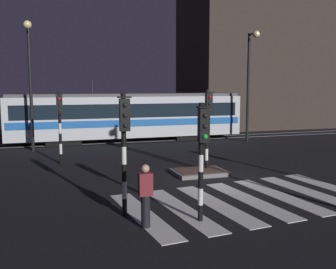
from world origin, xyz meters
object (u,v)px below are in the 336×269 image
traffic_light_median_centre (208,118)px  street_lamp_trackside_right (250,73)px  traffic_light_corner_near_left (124,136)px  traffic_light_kerb_mid_left (202,145)px  tram (128,116)px  street_lamp_trackside_left (30,71)px  traffic_light_corner_far_left (60,117)px  pedestrian_waiting_at_kerb (146,196)px

traffic_light_median_centre → street_lamp_trackside_right: size_ratio=0.50×
traffic_light_median_centre → traffic_light_corner_near_left: traffic_light_median_centre is taller
traffic_light_kerb_mid_left → tram: tram is taller
street_lamp_trackside_left → traffic_light_corner_near_left: bearing=-77.5°
traffic_light_kerb_mid_left → street_lamp_trackside_right: 16.35m
traffic_light_median_centre → tram: size_ratio=0.23×
traffic_light_kerb_mid_left → street_lamp_trackside_left: (-4.68, 13.67, 2.40)m
traffic_light_median_centre → street_lamp_trackside_left: bearing=132.9°
traffic_light_corner_far_left → street_lamp_trackside_right: street_lamp_trackside_right is taller
traffic_light_corner_far_left → pedestrian_waiting_at_kerb: (1.75, -9.43, -1.41)m
traffic_light_median_centre → street_lamp_trackside_right: bearing=50.4°
street_lamp_trackside_left → tram: size_ratio=0.45×
traffic_light_kerb_mid_left → traffic_light_median_centre: bearing=65.1°
traffic_light_corner_near_left → traffic_light_corner_far_left: traffic_light_corner_near_left is taller
traffic_light_kerb_mid_left → pedestrian_waiting_at_kerb: size_ratio=1.92×
traffic_light_corner_far_left → tram: bearing=55.7°
street_lamp_trackside_left → tram: (6.10, 2.78, -2.83)m
traffic_light_corner_near_left → street_lamp_trackside_right: street_lamp_trackside_right is taller
traffic_light_corner_far_left → street_lamp_trackside_left: size_ratio=0.48×
traffic_light_median_centre → street_lamp_trackside_right: (6.35, 7.67, 2.21)m
street_lamp_trackside_right → traffic_light_kerb_mid_left: bearing=-123.9°
traffic_light_corner_near_left → street_lamp_trackside_right: (10.92, 12.29, 2.25)m
traffic_light_corner_far_left → tram: (4.74, 6.94, -0.54)m
traffic_light_corner_far_left → pedestrian_waiting_at_kerb: 9.70m
pedestrian_waiting_at_kerb → tram: bearing=79.6°
street_lamp_trackside_right → pedestrian_waiting_at_kerb: 17.44m
tram → traffic_light_median_centre: bearing=-83.4°
traffic_light_corner_near_left → tram: 15.68m
street_lamp_trackside_left → street_lamp_trackside_right: street_lamp_trackside_right is taller
traffic_light_median_centre → traffic_light_kerb_mid_left: (-2.67, -5.75, -0.20)m
traffic_light_median_centre → street_lamp_trackside_left: street_lamp_trackside_left is taller
traffic_light_kerb_mid_left → street_lamp_trackside_right: size_ratio=0.45×
street_lamp_trackside_left → pedestrian_waiting_at_kerb: (3.11, -13.60, -3.70)m
traffic_light_median_centre → traffic_light_kerb_mid_left: bearing=-114.9°
traffic_light_corner_far_left → street_lamp_trackside_left: 4.94m
pedestrian_waiting_at_kerb → street_lamp_trackside_right: bearing=51.6°
street_lamp_trackside_left → pedestrian_waiting_at_kerb: street_lamp_trackside_left is taller
street_lamp_trackside_right → traffic_light_corner_far_left: bearing=-162.4°
traffic_light_corner_near_left → pedestrian_waiting_at_kerb: 1.83m
traffic_light_corner_near_left → traffic_light_corner_far_left: 8.49m
traffic_light_corner_far_left → tram: 8.42m
tram → pedestrian_waiting_at_kerb: (-2.99, -16.38, -0.87)m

